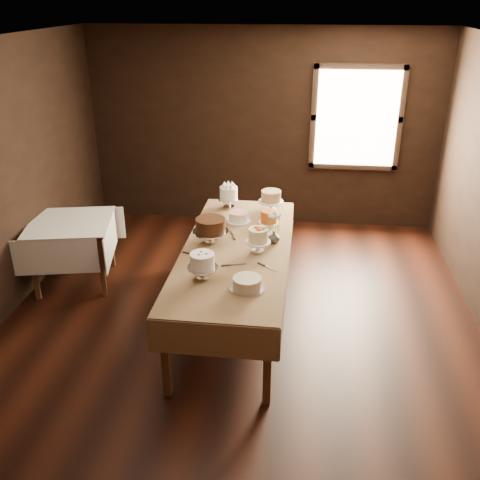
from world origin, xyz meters
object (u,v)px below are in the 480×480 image
Objects in this scene: cake_speckled at (271,201)px; cake_cream at (247,284)px; cake_flowers at (258,241)px; cake_server_d at (271,235)px; cake_server_a at (238,265)px; cake_server_c at (232,234)px; cake_chocolate at (211,231)px; cake_lattice at (238,217)px; side_table at (71,229)px; cake_swirl at (203,267)px; cake_meringue at (229,198)px; cake_server_e at (197,256)px; cake_caramel at (269,217)px; flower_vase at (274,237)px; display_table at (236,254)px; cake_server_b at (271,269)px.

cake_speckled reaches higher than cake_cream.
cake_flowers is 0.77× the size of cake_cream.
cake_cream is at bearing -136.03° from cake_server_d.
cake_speckled and cake_flowers have the same top height.
cake_server_a is 0.72m from cake_server_c.
cake_chocolate is at bearing 160.43° from cake_server_d.
side_table is at bearing -176.77° from cake_lattice.
cake_chocolate is 1.35× the size of cake_swirl.
cake_meringue is 1.34m from cake_server_e.
side_table is at bearing -177.68° from cake_caramel.
cake_server_a is at bearing 173.51° from cake_server_c.
flower_vase is at bearing -50.34° from cake_lattice.
cake_swirl is 0.46m from cake_server_e.
cake_swirl is at bearing -158.47° from cake_server_d.
cake_server_d is at bearing 60.88° from cake_swirl.
flower_vase is at bearing 50.89° from cake_server_e.
cake_speckled reaches higher than cake_caramel.
cake_swirl is at bearing 153.22° from cake_server_c.
cake_meringue is 2.14× the size of flower_vase.
cake_server_d is at bearing 53.40° from cake_server_a.
display_table is 10.90× the size of cake_caramel.
cake_speckled and cake_swirl have the same top height.
cake_cream is 1.39× the size of cake_server_d.
display_table is 8.93× the size of cake_speckled.
cake_server_a is at bearing -54.42° from cake_chocolate.
cake_speckled is 0.74m from cake_server_d.
cake_chocolate is (-0.05, -0.98, -0.00)m from cake_meringue.
cake_caramel is (0.00, -0.39, -0.04)m from cake_speckled.
cake_caramel reaches higher than flower_vase.
cake_server_d reaches higher than display_table.
cake_chocolate reaches higher than cake_caramel.
cake_server_b is at bearing -68.28° from cake_lattice.
cake_flowers is 1.07× the size of cake_server_a.
flower_vase reaches higher than cake_server_c.
cake_server_b is (0.18, 0.39, -0.05)m from cake_cream.
cake_server_a is (-0.22, -1.03, -0.07)m from cake_caramel.
cake_flowers is 1.07× the size of cake_server_d.
cake_caramel is (2.29, 0.09, 0.22)m from side_table.
cake_server_d is (0.61, 0.22, -0.12)m from cake_chocolate.
cake_chocolate is (-0.56, -0.55, 0.05)m from cake_caramel.
cake_server_e reaches higher than display_table.
side_table is at bearing 63.66° from cake_server_c.
cake_caramel is 1.04× the size of cake_server_a.
cake_flowers reaches higher than side_table.
cake_swirl reaches higher than cake_server_c.
cake_lattice is at bearing -67.93° from cake_meringue.
cake_chocolate reaches higher than display_table.
side_table is 2.31m from cake_caramel.
cake_swirl is at bearing -119.70° from cake_server_b.
cake_meringue reaches higher than cake_server_b.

